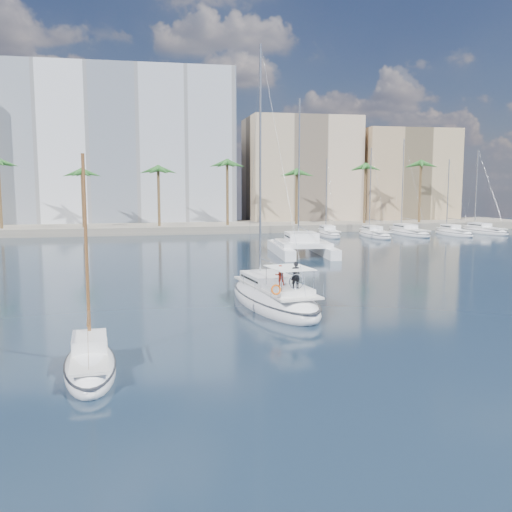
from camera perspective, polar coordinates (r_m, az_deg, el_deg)
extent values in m
plane|color=black|center=(36.44, 1.35, -5.48)|extent=(160.00, 160.00, 0.00)
cube|color=gray|center=(96.25, -6.82, 2.86)|extent=(120.00, 14.00, 1.20)
cube|color=white|center=(107.86, -13.95, 10.30)|extent=(42.00, 16.00, 28.00)
cube|color=tan|center=(108.85, 4.43, 8.36)|extent=(20.00, 14.00, 20.00)
cube|color=tan|center=(114.15, 14.49, 7.60)|extent=(18.00, 12.00, 18.00)
cylinder|color=brown|center=(92.01, -6.65, 5.56)|extent=(0.44, 0.44, 10.50)
sphere|color=#255E22|center=(92.00, -6.70, 8.83)|extent=(3.60, 3.60, 3.60)
cylinder|color=brown|center=(100.82, 13.07, 5.57)|extent=(0.44, 0.44, 10.50)
sphere|color=#255E22|center=(100.81, 13.16, 8.55)|extent=(3.60, 3.60, 3.60)
ellipsoid|color=white|center=(37.74, 1.75, -4.46)|extent=(5.50, 12.51, 2.51)
ellipsoid|color=black|center=(37.67, 1.76, -3.93)|extent=(5.55, 12.63, 0.18)
cube|color=silver|center=(37.34, 1.89, -3.10)|extent=(3.98, 9.36, 0.12)
cube|color=white|center=(38.56, 1.13, -2.22)|extent=(3.12, 4.28, 0.60)
cube|color=black|center=(38.56, 1.13, -2.19)|extent=(3.07, 3.82, 0.14)
cylinder|color=#B7BABF|center=(39.35, 0.43, 9.13)|extent=(0.15, 0.15, 15.86)
cylinder|color=#B7BABF|center=(37.41, 1.70, -0.66)|extent=(0.79, 4.85, 0.11)
cube|color=white|center=(35.18, 3.28, -3.36)|extent=(2.69, 3.31, 0.36)
cube|color=white|center=(34.85, 3.37, -1.18)|extent=(2.69, 3.31, 0.04)
torus|color=silver|center=(34.01, 4.05, -2.59)|extent=(0.95, 0.19, 0.96)
torus|color=#E85C0C|center=(33.08, 2.02, -3.39)|extent=(0.65, 0.28, 0.64)
imported|color=black|center=(34.48, 3.96, -1.90)|extent=(0.62, 0.42, 1.64)
imported|color=#A02A18|center=(35.41, 2.41, -1.93)|extent=(0.65, 0.52, 1.29)
ellipsoid|color=white|center=(25.78, -16.25, -10.71)|extent=(2.63, 6.97, 1.61)
ellipsoid|color=black|center=(25.71, -16.27, -10.23)|extent=(2.65, 7.04, 0.18)
cube|color=silver|center=(25.48, -16.30, -9.50)|extent=(1.89, 5.22, 0.12)
cube|color=white|center=(26.14, -16.31, -8.25)|extent=(1.60, 2.33, 0.60)
cube|color=black|center=(26.13, -16.32, -8.21)|extent=(1.60, 2.07, 0.14)
cylinder|color=brown|center=(26.16, -16.61, 0.53)|extent=(0.15, 0.15, 8.45)
cylinder|color=brown|center=(25.27, -16.42, -5.98)|extent=(0.31, 2.76, 0.11)
cube|color=white|center=(64.36, 2.48, 0.63)|extent=(2.07, 12.06, 1.10)
cube|color=white|center=(65.36, 6.63, 0.69)|extent=(2.07, 12.06, 1.10)
cube|color=white|center=(64.15, 4.69, 1.27)|extent=(5.87, 6.98, 0.50)
cube|color=white|center=(64.67, 4.58, 1.94)|extent=(3.56, 3.83, 1.00)
cube|color=black|center=(64.66, 4.58, 1.98)|extent=(3.54, 3.36, 0.18)
cylinder|color=#B7BABF|center=(66.15, 4.32, 8.57)|extent=(0.18, 0.18, 16.01)
ellipsoid|color=silver|center=(40.47, 1.73, -2.75)|extent=(0.24, 0.45, 0.21)
sphere|color=silver|center=(40.67, 1.67, -2.67)|extent=(0.12, 0.12, 0.12)
cube|color=gray|center=(40.39, 1.29, -2.72)|extent=(0.52, 0.19, 0.12)
cube|color=gray|center=(40.53, 2.18, -2.69)|extent=(0.52, 0.19, 0.12)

